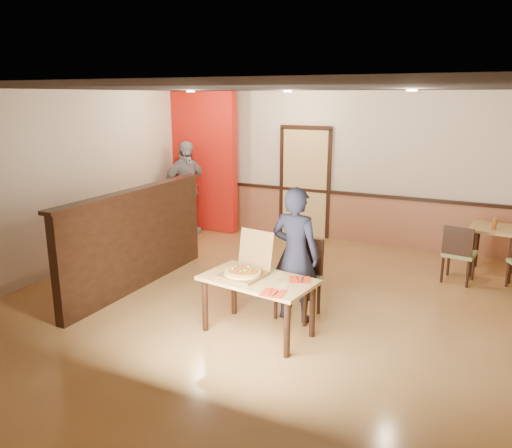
# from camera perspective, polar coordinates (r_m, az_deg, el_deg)

# --- Properties ---
(floor) EXTENTS (7.00, 7.00, 0.00)m
(floor) POSITION_cam_1_polar(r_m,az_deg,el_deg) (6.74, 1.54, -9.27)
(floor) COLOR #A87741
(floor) RESTS_ON ground
(ceiling) EXTENTS (7.00, 7.00, 0.00)m
(ceiling) POSITION_cam_1_polar(r_m,az_deg,el_deg) (6.16, 1.72, 15.29)
(ceiling) COLOR black
(ceiling) RESTS_ON wall_back
(wall_back) EXTENTS (7.00, 0.00, 7.00)m
(wall_back) POSITION_cam_1_polar(r_m,az_deg,el_deg) (9.56, 10.28, 6.37)
(wall_back) COLOR beige
(wall_back) RESTS_ON floor
(wall_left) EXTENTS (0.00, 7.00, 7.00)m
(wall_left) POSITION_cam_1_polar(r_m,az_deg,el_deg) (8.34, -20.97, 4.47)
(wall_left) COLOR beige
(wall_left) RESTS_ON floor
(wainscot_back) EXTENTS (7.00, 0.04, 0.90)m
(wainscot_back) POSITION_cam_1_polar(r_m,az_deg,el_deg) (9.71, 9.98, 0.79)
(wainscot_back) COLOR #9B5B3E
(wainscot_back) RESTS_ON floor
(chair_rail_back) EXTENTS (7.00, 0.06, 0.06)m
(chair_rail_back) POSITION_cam_1_polar(r_m,az_deg,el_deg) (9.59, 10.07, 3.49)
(chair_rail_back) COLOR black
(chair_rail_back) RESTS_ON wall_back
(back_door) EXTENTS (0.90, 0.06, 2.10)m
(back_door) POSITION_cam_1_polar(r_m,az_deg,el_deg) (9.82, 5.61, 4.67)
(back_door) COLOR tan
(back_door) RESTS_ON wall_back
(booth_partition) EXTENTS (0.20, 3.10, 1.44)m
(booth_partition) POSITION_cam_1_polar(r_m,az_deg,el_deg) (7.33, -13.50, -1.57)
(booth_partition) COLOR black
(booth_partition) RESTS_ON floor
(red_accent_panel) EXTENTS (1.60, 0.20, 2.78)m
(red_accent_panel) POSITION_cam_1_polar(r_m,az_deg,el_deg) (10.27, -6.39, 7.06)
(red_accent_panel) COLOR #B0160C
(red_accent_panel) RESTS_ON floor
(spot_a) EXTENTS (0.14, 0.14, 0.02)m
(spot_a) POSITION_cam_1_polar(r_m,az_deg,el_deg) (8.85, -7.48, 14.81)
(spot_a) COLOR beige
(spot_a) RESTS_ON ceiling
(spot_b) EXTENTS (0.14, 0.14, 0.02)m
(spot_b) POSITION_cam_1_polar(r_m,az_deg,el_deg) (8.78, 3.65, 14.90)
(spot_b) COLOR beige
(spot_b) RESTS_ON ceiling
(spot_c) EXTENTS (0.14, 0.14, 0.02)m
(spot_c) POSITION_cam_1_polar(r_m,az_deg,el_deg) (7.22, 17.40, 14.38)
(spot_c) COLOR beige
(spot_c) RESTS_ON ceiling
(main_table) EXTENTS (1.37, 0.91, 0.69)m
(main_table) POSITION_cam_1_polar(r_m,az_deg,el_deg) (5.77, 0.24, -7.21)
(main_table) COLOR tan
(main_table) RESTS_ON floor
(diner_chair) EXTENTS (0.53, 0.53, 0.98)m
(diner_chair) POSITION_cam_1_polar(r_m,az_deg,el_deg) (6.31, 5.11, -5.75)
(diner_chair) COLOR olive
(diner_chair) RESTS_ON floor
(side_chair_left) EXTENTS (0.50, 0.50, 0.88)m
(side_chair_left) POSITION_cam_1_polar(r_m,az_deg,el_deg) (7.93, 22.16, -2.95)
(side_chair_left) COLOR olive
(side_chair_left) RESTS_ON floor
(side_table) EXTENTS (0.78, 0.78, 0.76)m
(side_table) POSITION_cam_1_polar(r_m,az_deg,el_deg) (8.49, 25.60, -1.50)
(side_table) COLOR tan
(side_table) RESTS_ON floor
(diner) EXTENTS (0.64, 0.44, 1.68)m
(diner) POSITION_cam_1_polar(r_m,az_deg,el_deg) (6.08, 4.51, -3.52)
(diner) COLOR black
(diner) RESTS_ON floor
(passerby) EXTENTS (0.85, 1.18, 1.86)m
(passerby) POSITION_cam_1_polar(r_m,az_deg,el_deg) (10.07, -8.00, 4.14)
(passerby) COLOR gray
(passerby) RESTS_ON floor
(pizza_box) EXTENTS (0.53, 0.60, 0.49)m
(pizza_box) POSITION_cam_1_polar(r_m,az_deg,el_deg) (5.81, -1.24, -5.30)
(pizza_box) COLOR brown
(pizza_box) RESTS_ON main_table
(pizza) EXTENTS (0.57, 0.57, 0.03)m
(pizza) POSITION_cam_1_polar(r_m,az_deg,el_deg) (5.77, -1.53, -5.56)
(pizza) COLOR #DFB051
(pizza) RESTS_ON pizza_box
(napkin_near) EXTENTS (0.27, 0.27, 0.01)m
(napkin_near) POSITION_cam_1_polar(r_m,az_deg,el_deg) (5.32, 1.97, -7.88)
(napkin_near) COLOR red
(napkin_near) RESTS_ON main_table
(napkin_far) EXTENTS (0.30, 0.30, 0.01)m
(napkin_far) POSITION_cam_1_polar(r_m,az_deg,el_deg) (5.70, 5.00, -6.36)
(napkin_far) COLOR red
(napkin_far) RESTS_ON main_table
(condiment) EXTENTS (0.07, 0.07, 0.17)m
(condiment) POSITION_cam_1_polar(r_m,az_deg,el_deg) (8.31, 25.60, 0.02)
(condiment) COLOR brown
(condiment) RESTS_ON side_table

